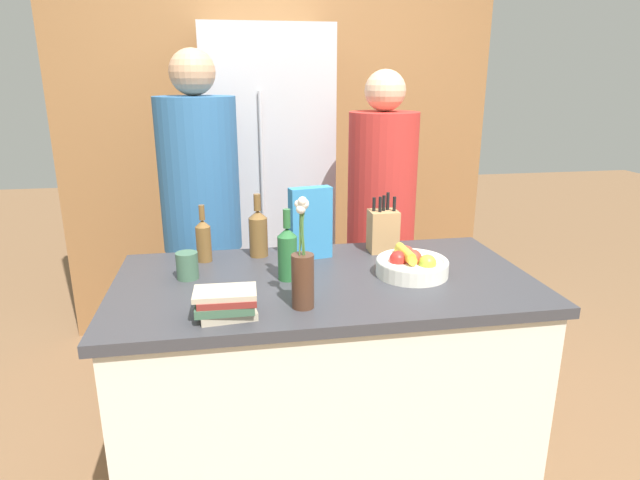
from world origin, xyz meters
name	(u,v)px	position (x,y,z in m)	size (l,w,h in m)	color
kitchen_island	(324,386)	(0.00, 0.00, 0.47)	(1.58, 0.83, 0.94)	silver
back_wall_wood	(280,136)	(0.00, 1.67, 1.30)	(2.78, 0.12, 2.60)	olive
refrigerator	(269,198)	(-0.11, 1.31, 0.97)	(0.71, 0.63, 1.94)	#B7B7BC
fruit_bowl	(411,264)	(0.34, -0.02, 0.98)	(0.28, 0.28, 0.11)	silver
knife_block	(383,230)	(0.31, 0.28, 1.03)	(0.12, 0.10, 0.26)	tan
flower_vase	(303,272)	(-0.12, -0.25, 1.06)	(0.07, 0.07, 0.38)	#4C2D1E
cereal_box	(310,223)	(-0.02, 0.25, 1.09)	(0.18, 0.09, 0.30)	teal
coffee_mug	(188,265)	(-0.51, 0.09, 0.99)	(0.08, 0.12, 0.10)	#42664C
book_stack	(226,303)	(-0.37, -0.28, 0.99)	(0.20, 0.15, 0.09)	#B7A88E
bottle_oil	(258,232)	(-0.23, 0.31, 1.05)	(0.08, 0.08, 0.27)	brown
bottle_vinegar	(287,252)	(-0.14, 0.01, 1.05)	(0.07, 0.07, 0.27)	#286633
bottle_wine	(204,239)	(-0.46, 0.28, 1.03)	(0.06, 0.06, 0.24)	brown
person_at_sink	(202,219)	(-0.48, 0.71, 1.01)	(0.38, 0.38, 1.80)	#383842
person_in_blue	(381,221)	(0.42, 0.70, 0.96)	(0.35, 0.35, 1.71)	#383842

